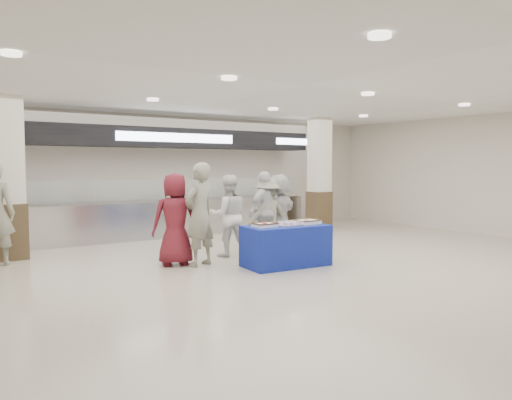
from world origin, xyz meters
TOP-DOWN VIEW (x-y plane):
  - ground at (0.00, 0.00)m, footprint 14.00×14.00m
  - serving_line at (0.00, 5.40)m, footprint 8.70×0.85m
  - column_left at (-4.00, 4.20)m, footprint 0.55×0.55m
  - column_right at (4.00, 4.20)m, footprint 0.55×0.55m
  - display_table at (0.08, 0.62)m, footprint 1.61×0.90m
  - sheet_cake_left at (-0.36, 0.67)m, footprint 0.40×0.32m
  - sheet_cake_right at (0.54, 0.59)m, footprint 0.50×0.41m
  - cupcake_tray at (0.12, 0.58)m, footprint 0.47×0.36m
  - civilian_maroon at (-1.58, 1.82)m, footprint 0.94×0.71m
  - soldier_a at (-1.22, 1.53)m, footprint 0.81×0.67m
  - chef_tall at (-0.29, 2.08)m, footprint 0.95×0.83m
  - chef_short at (0.62, 2.06)m, footprint 1.09×0.68m
  - soldier_b at (0.69, 2.08)m, footprint 1.06×0.66m
  - civilian_white at (1.11, 2.23)m, footprint 1.62×1.05m

SIDE VIEW (x-z plane):
  - ground at x=0.00m, z-range 0.00..0.00m
  - display_table at x=0.08m, z-range 0.00..0.75m
  - cupcake_tray at x=0.12m, z-range 0.75..0.82m
  - soldier_b at x=0.69m, z-range 0.00..1.59m
  - sheet_cake_left at x=-0.36m, z-range 0.75..0.84m
  - sheet_cake_right at x=0.54m, z-range 0.75..0.85m
  - chef_tall at x=-0.29m, z-range 0.00..1.66m
  - civilian_white at x=1.11m, z-range 0.00..1.67m
  - civilian_maroon at x=-1.58m, z-range 0.00..1.72m
  - chef_short at x=0.62m, z-range 0.00..1.73m
  - soldier_a at x=-1.22m, z-range 0.00..1.90m
  - serving_line at x=0.00m, z-range -0.24..2.56m
  - column_left at x=-4.00m, z-range -0.07..3.13m
  - column_right at x=4.00m, z-range -0.07..3.13m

